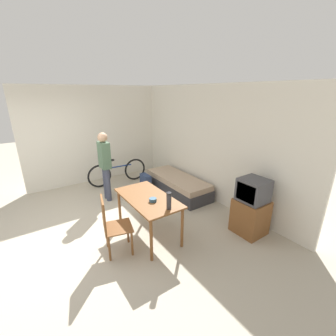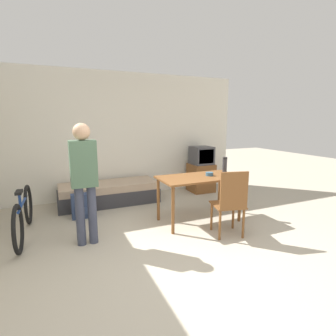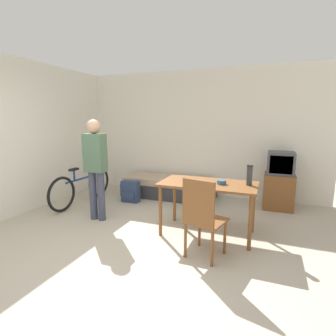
% 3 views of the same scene
% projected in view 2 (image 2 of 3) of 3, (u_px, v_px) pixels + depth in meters
% --- Properties ---
extents(ground_plane, '(20.00, 20.00, 0.00)m').
position_uv_depth(ground_plane, '(186.00, 271.00, 2.98)').
color(ground_plane, '#B2A893').
extents(wall_back, '(5.75, 0.06, 2.70)m').
position_uv_depth(wall_back, '(117.00, 136.00, 5.72)').
color(wall_back, silver).
rests_on(wall_back, ground_plane).
extents(daybed, '(1.98, 0.76, 0.43)m').
position_uv_depth(daybed, '(109.00, 193.00, 5.37)').
color(daybed, '#333338').
rests_on(daybed, ground_plane).
extents(tv, '(0.54, 0.51, 1.07)m').
position_uv_depth(tv, '(201.00, 170.00, 6.22)').
color(tv, brown).
rests_on(tv, ground_plane).
extents(dining_table, '(1.35, 0.72, 0.77)m').
position_uv_depth(dining_table, '(199.00, 182.00, 4.35)').
color(dining_table, brown).
rests_on(dining_table, ground_plane).
extents(wooden_chair, '(0.53, 0.53, 1.00)m').
position_uv_depth(wooden_chair, '(231.00, 201.00, 3.76)').
color(wooden_chair, brown).
rests_on(wooden_chair, ground_plane).
extents(bicycle, '(0.11, 1.71, 0.74)m').
position_uv_depth(bicycle, '(24.00, 214.00, 3.82)').
color(bicycle, black).
rests_on(bicycle, ground_plane).
extents(person_standing, '(0.34, 0.22, 1.66)m').
position_uv_depth(person_standing, '(84.00, 176.00, 3.47)').
color(person_standing, '#3D4256').
rests_on(person_standing, ground_plane).
extents(thermos_flask, '(0.08, 0.08, 0.28)m').
position_uv_depth(thermos_flask, '(225.00, 164.00, 4.59)').
color(thermos_flask, '#2D2D33').
rests_on(thermos_flask, dining_table).
extents(mate_bowl, '(0.13, 0.13, 0.06)m').
position_uv_depth(mate_bowl, '(209.00, 174.00, 4.40)').
color(mate_bowl, '#335670').
rests_on(mate_bowl, dining_table).
extents(backpack, '(0.36, 0.19, 0.44)m').
position_uv_depth(backpack, '(82.00, 206.00, 4.56)').
color(backpack, navy).
rests_on(backpack, ground_plane).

